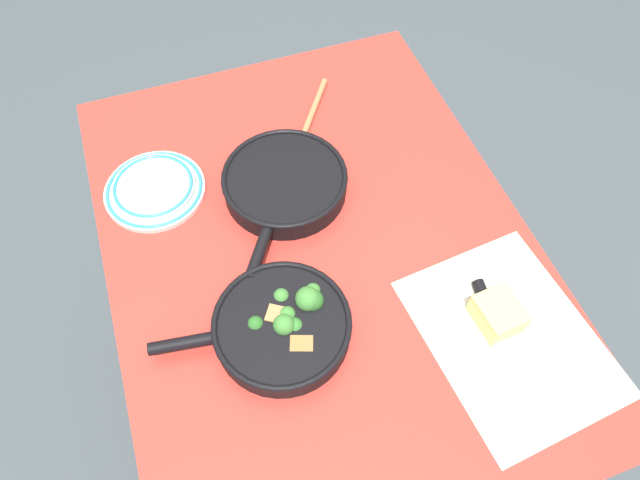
{
  "coord_description": "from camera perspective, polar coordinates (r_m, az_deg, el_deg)",
  "views": [
    {
      "loc": [
        0.59,
        -0.21,
        1.75
      ],
      "look_at": [
        0.0,
        0.0,
        0.78
      ],
      "focal_mm": 32.0,
      "sensor_mm": 36.0,
      "label": 1
    }
  ],
  "objects": [
    {
      "name": "ground_plane",
      "position": [
        1.86,
        -0.0,
        -13.1
      ],
      "size": [
        14.0,
        14.0,
        0.0
      ],
      "primitive_type": "plane",
      "color": "#424C51"
    },
    {
      "name": "dining_table_red",
      "position": [
        1.25,
        -0.0,
        -2.72
      ],
      "size": [
        1.16,
        0.86,
        0.76
      ],
      "color": "red",
      "rests_on": "ground_plane"
    },
    {
      "name": "skillet_broccoli",
      "position": [
        1.06,
        -3.79,
        -8.47
      ],
      "size": [
        0.26,
        0.37,
        0.08
      ],
      "rotation": [
        0.0,
        0.0,
        4.57
      ],
      "color": "black",
      "rests_on": "dining_table_red"
    },
    {
      "name": "skillet_eggs",
      "position": [
        1.24,
        -3.55,
        5.68
      ],
      "size": [
        0.35,
        0.28,
        0.05
      ],
      "rotation": [
        0.0,
        0.0,
        5.71
      ],
      "color": "black",
      "rests_on": "dining_table_red"
    },
    {
      "name": "wooden_spoon",
      "position": [
        1.34,
        -1.96,
        9.74
      ],
      "size": [
        0.3,
        0.22,
        0.02
      ],
      "rotation": [
        0.0,
        0.0,
        5.68
      ],
      "color": "#A87A4C",
      "rests_on": "dining_table_red"
    },
    {
      "name": "parchment_sheet",
      "position": [
        1.14,
        18.46,
        -9.17
      ],
      "size": [
        0.41,
        0.33,
        0.0
      ],
      "color": "silver",
      "rests_on": "dining_table_red"
    },
    {
      "name": "grater_knife",
      "position": [
        1.13,
        16.86,
        -7.71
      ],
      "size": [
        0.24,
        0.06,
        0.02
      ],
      "rotation": [
        0.0,
        0.0,
        6.15
      ],
      "color": "silver",
      "rests_on": "dining_table_red"
    },
    {
      "name": "cheese_block",
      "position": [
        1.12,
        17.37,
        -7.07
      ],
      "size": [
        0.09,
        0.08,
        0.06
      ],
      "color": "#EFD67A",
      "rests_on": "dining_table_red"
    },
    {
      "name": "dinner_plate_stack",
      "position": [
        1.29,
        -16.23,
        4.97
      ],
      "size": [
        0.22,
        0.22,
        0.03
      ],
      "color": "silver",
      "rests_on": "dining_table_red"
    }
  ]
}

